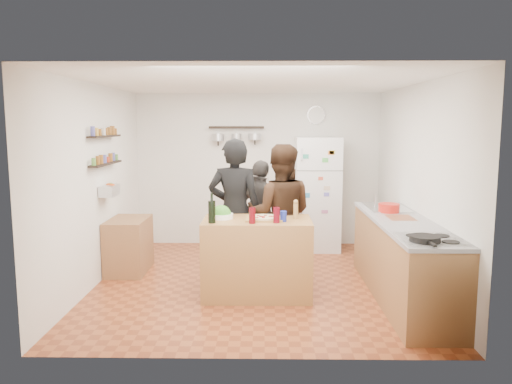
{
  "coord_description": "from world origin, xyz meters",
  "views": [
    {
      "loc": [
        0.1,
        -6.15,
        2.0
      ],
      "look_at": [
        0.0,
        0.1,
        1.15
      ],
      "focal_mm": 35.0,
      "sensor_mm": 36.0,
      "label": 1
    }
  ],
  "objects_px": {
    "person_back": "(261,216)",
    "wall_clock": "(316,115)",
    "prep_island": "(257,258)",
    "salt_canister": "(283,216)",
    "counter_run": "(403,260)",
    "wine_bottle": "(212,212)",
    "person_left": "(235,211)",
    "fridge": "(317,194)",
    "side_table": "(129,245)",
    "red_bowl": "(389,208)",
    "pepper_mill": "(296,211)",
    "skillet": "(425,239)",
    "salad_bowl": "(221,216)",
    "person_center": "(280,214)"
  },
  "relations": [
    {
      "from": "prep_island",
      "to": "counter_run",
      "type": "xyz_separation_m",
      "value": [
        1.68,
        -0.07,
        -0.01
      ]
    },
    {
      "from": "counter_run",
      "to": "salad_bowl",
      "type": "bearing_deg",
      "value": 176.8
    },
    {
      "from": "counter_run",
      "to": "skillet",
      "type": "height_order",
      "value": "skillet"
    },
    {
      "from": "salad_bowl",
      "to": "side_table",
      "type": "distance_m",
      "value": 1.7
    },
    {
      "from": "pepper_mill",
      "to": "fridge",
      "type": "bearing_deg",
      "value": 77.65
    },
    {
      "from": "red_bowl",
      "to": "fridge",
      "type": "bearing_deg",
      "value": 111.35
    },
    {
      "from": "wine_bottle",
      "to": "counter_run",
      "type": "bearing_deg",
      "value": 4.01
    },
    {
      "from": "person_center",
      "to": "wall_clock",
      "type": "height_order",
      "value": "wall_clock"
    },
    {
      "from": "prep_island",
      "to": "counter_run",
      "type": "relative_size",
      "value": 0.48
    },
    {
      "from": "salad_bowl",
      "to": "pepper_mill",
      "type": "distance_m",
      "value": 0.87
    },
    {
      "from": "person_center",
      "to": "fridge",
      "type": "relative_size",
      "value": 0.98
    },
    {
      "from": "pepper_mill",
      "to": "counter_run",
      "type": "relative_size",
      "value": 0.07
    },
    {
      "from": "wall_clock",
      "to": "side_table",
      "type": "distance_m",
      "value": 3.62
    },
    {
      "from": "wine_bottle",
      "to": "side_table",
      "type": "distance_m",
      "value": 1.83
    },
    {
      "from": "prep_island",
      "to": "side_table",
      "type": "relative_size",
      "value": 1.56
    },
    {
      "from": "wine_bottle",
      "to": "person_left",
      "type": "bearing_deg",
      "value": 73.35
    },
    {
      "from": "person_center",
      "to": "red_bowl",
      "type": "bearing_deg",
      "value": -178.04
    },
    {
      "from": "salt_canister",
      "to": "counter_run",
      "type": "xyz_separation_m",
      "value": [
        1.38,
        0.05,
        -0.52
      ]
    },
    {
      "from": "skillet",
      "to": "wall_clock",
      "type": "distance_m",
      "value": 3.92
    },
    {
      "from": "person_back",
      "to": "wall_clock",
      "type": "relative_size",
      "value": 5.07
    },
    {
      "from": "prep_island",
      "to": "person_center",
      "type": "xyz_separation_m",
      "value": [
        0.28,
        0.52,
        0.42
      ]
    },
    {
      "from": "salad_bowl",
      "to": "person_center",
      "type": "distance_m",
      "value": 0.85
    },
    {
      "from": "prep_island",
      "to": "salt_canister",
      "type": "distance_m",
      "value": 0.61
    },
    {
      "from": "person_center",
      "to": "pepper_mill",
      "type": "bearing_deg",
      "value": 114.7
    },
    {
      "from": "skillet",
      "to": "red_bowl",
      "type": "distance_m",
      "value": 1.56
    },
    {
      "from": "prep_island",
      "to": "fridge",
      "type": "xyz_separation_m",
      "value": [
        0.93,
        2.23,
        0.45
      ]
    },
    {
      "from": "pepper_mill",
      "to": "counter_run",
      "type": "distance_m",
      "value": 1.35
    },
    {
      "from": "person_back",
      "to": "wall_clock",
      "type": "distance_m",
      "value": 2.25
    },
    {
      "from": "wall_clock",
      "to": "side_table",
      "type": "height_order",
      "value": "wall_clock"
    },
    {
      "from": "wine_bottle",
      "to": "counter_run",
      "type": "distance_m",
      "value": 2.26
    },
    {
      "from": "pepper_mill",
      "to": "skillet",
      "type": "height_order",
      "value": "pepper_mill"
    },
    {
      "from": "counter_run",
      "to": "prep_island",
      "type": "bearing_deg",
      "value": 177.7
    },
    {
      "from": "wine_bottle",
      "to": "pepper_mill",
      "type": "relative_size",
      "value": 1.39
    },
    {
      "from": "person_center",
      "to": "side_table",
      "type": "distance_m",
      "value": 2.15
    },
    {
      "from": "fridge",
      "to": "wall_clock",
      "type": "distance_m",
      "value": 1.29
    },
    {
      "from": "counter_run",
      "to": "side_table",
      "type": "distance_m",
      "value": 3.58
    },
    {
      "from": "person_left",
      "to": "person_back",
      "type": "height_order",
      "value": "person_left"
    },
    {
      "from": "side_table",
      "to": "salt_canister",
      "type": "bearing_deg",
      "value": -26.86
    },
    {
      "from": "salt_canister",
      "to": "fridge",
      "type": "height_order",
      "value": "fridge"
    },
    {
      "from": "fridge",
      "to": "side_table",
      "type": "height_order",
      "value": "fridge"
    },
    {
      "from": "salad_bowl",
      "to": "counter_run",
      "type": "height_order",
      "value": "salad_bowl"
    },
    {
      "from": "pepper_mill",
      "to": "red_bowl",
      "type": "bearing_deg",
      "value": 18.39
    },
    {
      "from": "wall_clock",
      "to": "side_table",
      "type": "xyz_separation_m",
      "value": [
        -2.69,
        -1.64,
        -1.78
      ]
    },
    {
      "from": "prep_island",
      "to": "red_bowl",
      "type": "distance_m",
      "value": 1.76
    },
    {
      "from": "red_bowl",
      "to": "salad_bowl",
      "type": "bearing_deg",
      "value": -169.18
    },
    {
      "from": "fridge",
      "to": "wall_clock",
      "type": "xyz_separation_m",
      "value": [
        0.0,
        0.33,
        1.25
      ]
    },
    {
      "from": "skillet",
      "to": "side_table",
      "type": "xyz_separation_m",
      "value": [
        -3.34,
        2.04,
        -0.58
      ]
    },
    {
      "from": "person_left",
      "to": "wall_clock",
      "type": "xyz_separation_m",
      "value": [
        1.22,
        2.07,
        1.23
      ]
    },
    {
      "from": "prep_island",
      "to": "red_bowl",
      "type": "height_order",
      "value": "red_bowl"
    },
    {
      "from": "person_back",
      "to": "counter_run",
      "type": "height_order",
      "value": "person_back"
    }
  ]
}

